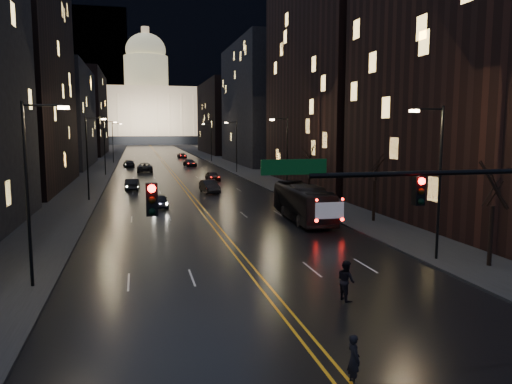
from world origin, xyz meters
TOP-DOWN VIEW (x-y plane):
  - ground at (0.00, 0.00)m, footprint 900.00×900.00m
  - road at (0.00, 130.00)m, footprint 20.00×320.00m
  - sidewalk_left at (-14.00, 130.00)m, footprint 8.00×320.00m
  - sidewalk_right at (14.00, 130.00)m, footprint 8.00×320.00m
  - center_line at (0.00, 130.00)m, footprint 0.62×320.00m
  - building_left_mid at (-21.00, 54.00)m, footprint 12.00×30.00m
  - building_left_far at (-21.00, 92.00)m, footprint 12.00×34.00m
  - building_left_dist at (-21.00, 140.00)m, footprint 12.00×40.00m
  - building_right_near at (21.00, 20.00)m, footprint 12.00×26.00m
  - building_right_tall at (21.00, 50.00)m, footprint 12.00×30.00m
  - building_right_mid at (21.00, 92.00)m, footprint 12.00×34.00m
  - building_right_dist at (21.00, 140.00)m, footprint 12.00×40.00m
  - mountain_ridge at (40.00, 380.00)m, footprint 520.00×60.00m
  - capitol at (0.00, 250.00)m, footprint 90.00×50.00m
  - traffic_signal at (5.91, -0.00)m, footprint 17.29×0.45m
  - streetlamp_right_near at (10.81, 10.00)m, footprint 2.13×0.25m
  - streetlamp_left_near at (-10.81, 10.00)m, footprint 2.13×0.25m
  - streetlamp_right_mid at (10.81, 40.00)m, footprint 2.13×0.25m
  - streetlamp_left_mid at (-10.81, 40.00)m, footprint 2.13×0.25m
  - streetlamp_right_far at (10.81, 70.00)m, footprint 2.13×0.25m
  - streetlamp_left_far at (-10.81, 70.00)m, footprint 2.13×0.25m
  - streetlamp_right_dist at (10.81, 100.00)m, footprint 2.13×0.25m
  - streetlamp_left_dist at (-10.81, 100.00)m, footprint 2.13×0.25m
  - tree_right_near at (13.00, 8.00)m, footprint 2.40×2.40m
  - tree_right_mid at (13.00, 22.00)m, footprint 2.40×2.40m
  - tree_right_far at (13.00, 38.00)m, footprint 2.40×2.40m
  - bus at (7.62, 24.29)m, footprint 2.99×10.97m
  - oncoming_car_a at (-3.91, 33.78)m, footprint 1.79×4.13m
  - oncoming_car_b at (-6.57, 48.79)m, footprint 1.80×4.59m
  - oncoming_car_c at (-4.60, 75.46)m, footprint 2.77×5.94m
  - oncoming_car_d at (-7.49, 87.42)m, footprint 2.46×5.14m
  - receding_car_a at (2.50, 43.99)m, footprint 2.06×4.82m
  - receding_car_b at (4.93, 57.61)m, footprint 2.01×4.30m
  - receding_car_c at (4.56, 86.53)m, footprint 2.64×5.17m
  - receding_car_d at (5.60, 116.06)m, footprint 2.23×4.77m
  - pedestrian_a at (0.31, -2.00)m, footprint 0.41×0.59m
  - pedestrian_b at (3.12, 5.00)m, footprint 0.63×0.96m

SIDE VIEW (x-z plane):
  - ground at x=0.00m, z-range 0.00..0.00m
  - road at x=0.00m, z-range 0.00..0.02m
  - center_line at x=0.00m, z-range 0.02..0.03m
  - sidewalk_left at x=-14.00m, z-range 0.00..0.16m
  - sidewalk_right at x=14.00m, z-range 0.00..0.16m
  - receding_car_d at x=5.60m, z-range 0.00..1.32m
  - oncoming_car_a at x=-3.91m, z-range 0.00..1.39m
  - receding_car_b at x=4.93m, z-range 0.00..1.42m
  - receding_car_c at x=4.56m, z-range 0.00..1.44m
  - oncoming_car_d at x=-7.49m, z-range 0.00..1.44m
  - oncoming_car_b at x=-6.57m, z-range 0.00..1.49m
  - receding_car_a at x=2.50m, z-range 0.00..1.55m
  - pedestrian_a at x=0.31m, z-range 0.00..1.57m
  - oncoming_car_c at x=-4.60m, z-range 0.00..1.65m
  - pedestrian_b at x=3.12m, z-range 0.00..1.84m
  - bus at x=7.62m, z-range 0.00..3.03m
  - tree_right_near at x=13.00m, z-range 1.20..7.85m
  - tree_right_mid at x=13.00m, z-range 1.20..7.85m
  - tree_right_far at x=13.00m, z-range 1.20..7.85m
  - streetlamp_right_near at x=10.81m, z-range 0.58..9.58m
  - streetlamp_left_near at x=-10.81m, z-range 0.58..9.58m
  - streetlamp_right_mid at x=10.81m, z-range 0.58..9.58m
  - streetlamp_left_mid at x=-10.81m, z-range 0.58..9.58m
  - streetlamp_right_far at x=10.81m, z-range 0.58..9.58m
  - streetlamp_left_far at x=-10.81m, z-range 0.58..9.58m
  - streetlamp_right_dist at x=10.81m, z-range 0.58..9.58m
  - streetlamp_left_dist at x=-10.81m, z-range 0.58..9.58m
  - traffic_signal at x=5.91m, z-range 1.60..8.60m
  - building_left_far at x=-21.00m, z-range 0.00..20.00m
  - building_right_dist at x=21.00m, z-range 0.00..22.00m
  - building_left_dist at x=-21.00m, z-range 0.00..24.00m
  - building_right_near at x=21.00m, z-range 0.00..24.00m
  - building_right_mid at x=21.00m, z-range 0.00..26.00m
  - building_left_mid at x=-21.00m, z-range 0.00..28.00m
  - capitol at x=0.00m, z-range -12.10..46.40m
  - building_right_tall at x=21.00m, z-range 0.00..38.00m
  - mountain_ridge at x=40.00m, z-range 0.00..130.00m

